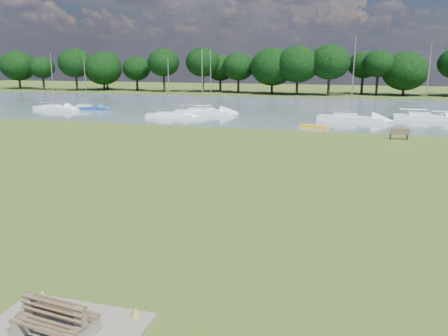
% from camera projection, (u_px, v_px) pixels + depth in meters
% --- Properties ---
extents(ground, '(220.00, 220.00, 0.00)m').
position_uv_depth(ground, '(213.00, 189.00, 24.43)').
color(ground, brown).
extents(river, '(220.00, 40.00, 0.10)m').
position_uv_depth(river, '(296.00, 109.00, 63.73)').
color(river, slate).
rests_on(river, ground).
extents(far_bank, '(220.00, 20.00, 0.40)m').
position_uv_depth(far_bank, '(312.00, 94.00, 91.81)').
color(far_bank, '#4C6626').
rests_on(far_bank, ground).
extents(concrete_pad, '(4.20, 3.20, 0.10)m').
position_uv_depth(concrete_pad, '(57.00, 336.00, 11.31)').
color(concrete_pad, gray).
rests_on(concrete_pad, ground).
extents(bench_pair, '(2.10, 1.39, 1.06)m').
position_uv_depth(bench_pair, '(55.00, 320.00, 11.20)').
color(bench_pair, gray).
rests_on(bench_pair, concrete_pad).
extents(riverbank_bench, '(1.71, 0.70, 1.03)m').
position_uv_depth(riverbank_bench, '(400.00, 134.00, 39.46)').
color(riverbank_bench, brown).
rests_on(riverbank_bench, ground).
extents(kayak, '(3.19, 1.73, 0.31)m').
position_uv_depth(kayak, '(314.00, 127.00, 45.84)').
color(kayak, yellow).
rests_on(kayak, river).
extents(tree_line, '(144.68, 8.02, 9.71)m').
position_uv_depth(tree_line, '(318.00, 66.00, 86.35)').
color(tree_line, black).
rests_on(tree_line, far_bank).
extents(sailboat_1, '(5.62, 2.97, 8.24)m').
position_uv_depth(sailboat_1, '(210.00, 110.00, 58.67)').
color(sailboat_1, white).
rests_on(sailboat_1, river).
extents(sailboat_2, '(6.94, 2.21, 8.79)m').
position_uv_depth(sailboat_2, '(423.00, 116.00, 52.27)').
color(sailboat_2, white).
rests_on(sailboat_2, river).
extents(sailboat_3, '(6.59, 2.26, 7.86)m').
position_uv_depth(sailboat_3, '(55.00, 107.00, 62.58)').
color(sailboat_3, white).
rests_on(sailboat_3, river).
extents(sailboat_6, '(7.69, 3.05, 9.53)m').
position_uv_depth(sailboat_6, '(350.00, 117.00, 51.07)').
color(sailboat_6, white).
rests_on(sailboat_6, river).
extents(sailboat_7, '(5.83, 2.16, 7.34)m').
position_uv_depth(sailboat_7, '(87.00, 107.00, 62.90)').
color(sailboat_7, navy).
rests_on(sailboat_7, river).
extents(sailboat_8, '(7.46, 3.03, 8.31)m').
position_uv_depth(sailboat_8, '(202.00, 111.00, 57.18)').
color(sailboat_8, white).
rests_on(sailboat_8, river).
extents(sailboat_9, '(6.00, 2.48, 7.21)m').
position_uv_depth(sailboat_9, '(169.00, 114.00, 54.35)').
color(sailboat_9, white).
rests_on(sailboat_9, river).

